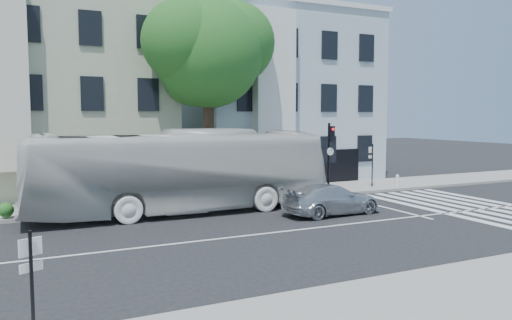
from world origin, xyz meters
TOP-DOWN VIEW (x-y plane):
  - ground at (0.00, 0.00)m, footprint 120.00×120.00m
  - sidewalk_far at (0.00, 8.00)m, footprint 80.00×4.00m
  - sidewalk_near at (0.00, -8.00)m, footprint 80.00×4.00m
  - building_left at (-7.00, 15.00)m, footprint 12.00×10.00m
  - building_right at (7.00, 15.00)m, footprint 12.00×10.00m
  - street_tree at (0.06, 8.74)m, footprint 7.30×5.90m
  - bus at (-2.55, 5.20)m, footprint 3.21×13.36m
  - sedan at (3.29, 1.99)m, footprint 2.08×4.65m
  - hedge at (-5.30, 6.30)m, footprint 8.52×2.21m
  - traffic_signal at (5.84, 5.94)m, footprint 0.41×0.52m
  - fire_hydrant at (11.37, 6.99)m, footprint 0.38×0.22m
  - near_sign_pole at (-8.85, -6.86)m, footprint 0.38×0.23m
  - far_sign_pole at (9.70, 7.31)m, footprint 0.45×0.19m

SIDE VIEW (x-z plane):
  - ground at x=0.00m, z-range 0.00..0.00m
  - sidewalk_far at x=0.00m, z-range 0.00..0.15m
  - sidewalk_near at x=0.00m, z-range 0.00..0.15m
  - fire_hydrant at x=11.37m, z-range 0.16..0.83m
  - hedge at x=-5.30m, z-range 0.15..0.85m
  - sedan at x=3.29m, z-range 0.00..1.32m
  - near_sign_pole at x=-8.85m, z-range 0.47..2.68m
  - far_sign_pole at x=9.70m, z-range 0.49..3.00m
  - bus at x=-2.55m, z-range 0.00..3.72m
  - traffic_signal at x=5.84m, z-range 0.57..4.51m
  - building_left at x=-7.00m, z-range 0.00..11.00m
  - building_right at x=7.00m, z-range 0.00..11.00m
  - street_tree at x=0.06m, z-range 2.28..13.38m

